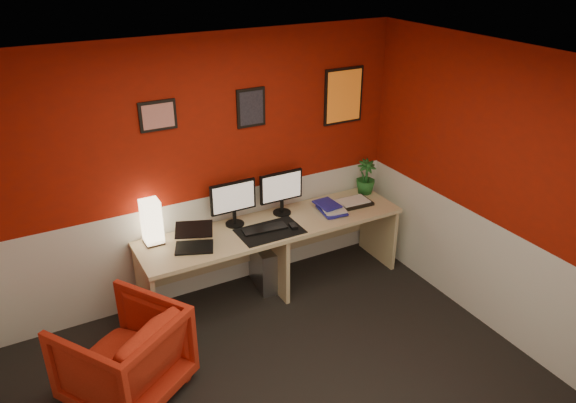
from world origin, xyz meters
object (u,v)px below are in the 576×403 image
object	(u,v)px
shoji_lamp	(152,223)
potted_plant	(366,177)
zen_tray	(353,203)
pc_tower	(265,265)
armchair	(124,355)
monitor_right	(282,187)
laptop	(194,237)
monitor_left	(234,197)
desk	(274,257)

from	to	relation	value
shoji_lamp	potted_plant	size ratio (longest dim) A/B	1.09
zen_tray	pc_tower	bearing A→B (deg)	174.14
potted_plant	armchair	bearing A→B (deg)	-162.77
monitor_right	armchair	world-z (taller)	monitor_right
shoji_lamp	laptop	world-z (taller)	shoji_lamp
laptop	monitor_left	xyz separation A→B (m)	(0.49, 0.24, 0.18)
potted_plant	pc_tower	size ratio (longest dim) A/B	0.82
shoji_lamp	laptop	bearing A→B (deg)	-42.68
desk	monitor_right	distance (m)	0.70
potted_plant	armchair	xyz separation A→B (m)	(-2.83, -0.88, -0.55)
shoji_lamp	monitor_right	world-z (taller)	monitor_right
shoji_lamp	monitor_left	size ratio (longest dim) A/B	0.69
monitor_right	pc_tower	size ratio (longest dim) A/B	1.29
zen_tray	pc_tower	size ratio (longest dim) A/B	0.78
zen_tray	armchair	distance (m)	2.69
pc_tower	potted_plant	bearing A→B (deg)	9.24
laptop	potted_plant	distance (m)	2.02
monitor_left	desk	bearing A→B (deg)	-29.28
monitor_right	armchair	distance (m)	2.13
shoji_lamp	monitor_right	xyz separation A→B (m)	(1.28, -0.03, 0.09)
desk	monitor_right	xyz separation A→B (m)	(0.19, 0.18, 0.66)
zen_tray	monitor_left	bearing A→B (deg)	172.27
shoji_lamp	laptop	size ratio (longest dim) A/B	1.21
armchair	laptop	bearing A→B (deg)	-175.13
monitor_right	pc_tower	distance (m)	0.83
shoji_lamp	desk	bearing A→B (deg)	-10.57
monitor_left	pc_tower	xyz separation A→B (m)	(0.27, -0.07, -0.80)
desk	laptop	xyz separation A→B (m)	(-0.81, -0.06, 0.47)
pc_tower	armchair	xyz separation A→B (m)	(-1.59, -0.81, 0.14)
desk	pc_tower	distance (m)	0.18
armchair	shoji_lamp	bearing A→B (deg)	-153.85
monitor_right	zen_tray	distance (m)	0.81
monitor_right	armchair	bearing A→B (deg)	-154.34
potted_plant	pc_tower	distance (m)	1.42
zen_tray	pc_tower	distance (m)	1.11
monitor_left	pc_tower	bearing A→B (deg)	-14.26
desk	potted_plant	size ratio (longest dim) A/B	7.08
zen_tray	shoji_lamp	bearing A→B (deg)	174.52
monitor_right	shoji_lamp	bearing A→B (deg)	178.71
potted_plant	pc_tower	bearing A→B (deg)	-176.88
desk	laptop	world-z (taller)	laptop
desk	monitor_right	world-z (taller)	monitor_right
desk	monitor_left	xyz separation A→B (m)	(-0.32, 0.18, 0.66)
potted_plant	laptop	bearing A→B (deg)	-173.30
laptop	monitor_right	xyz separation A→B (m)	(1.00, 0.23, 0.18)
monitor_right	pc_tower	world-z (taller)	monitor_right
pc_tower	armchair	distance (m)	1.79
shoji_lamp	monitor_right	bearing A→B (deg)	-1.29
laptop	pc_tower	xyz separation A→B (m)	(0.77, 0.17, -0.61)
laptop	potted_plant	xyz separation A→B (m)	(2.01, 0.24, 0.07)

